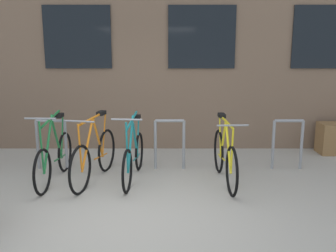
# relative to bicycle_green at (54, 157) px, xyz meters

# --- Properties ---
(ground_plane) EXTENTS (42.00, 42.00, 0.00)m
(ground_plane) POSITION_rel_bicycle_green_xyz_m (1.21, -1.30, -0.38)
(ground_plane) COLOR #B2ADA0
(storefront_building) EXTENTS (28.00, 5.77, 5.82)m
(storefront_building) POSITION_rel_bicycle_green_xyz_m (1.21, 4.76, 2.53)
(storefront_building) COLOR #7A604C
(storefront_building) RESTS_ON ground
(bike_rack) EXTENTS (6.53, 0.05, 0.86)m
(bike_rack) POSITION_rel_bicycle_green_xyz_m (0.78, 0.60, 0.13)
(bike_rack) COLOR gray
(bike_rack) RESTS_ON ground
(bicycle_green) EXTENTS (0.44, 1.72, 1.11)m
(bicycle_green) POSITION_rel_bicycle_green_xyz_m (0.00, 0.00, 0.00)
(bicycle_green) COLOR black
(bicycle_green) RESTS_ON ground
(bicycle_teal) EXTENTS (0.44, 1.69, 1.08)m
(bicycle_teal) POSITION_rel_bicycle_green_xyz_m (1.22, 0.08, -0.01)
(bicycle_teal) COLOR black
(bicycle_teal) RESTS_ON ground
(bicycle_yellow) EXTENTS (0.44, 1.76, 1.03)m
(bicycle_yellow) POSITION_rel_bicycle_green_xyz_m (2.63, -0.04, 0.01)
(bicycle_yellow) COLOR black
(bicycle_yellow) RESTS_ON ground
(bicycle_orange) EXTENTS (0.52, 1.74, 1.07)m
(bicycle_orange) POSITION_rel_bicycle_green_xyz_m (0.62, 0.02, 0.01)
(bicycle_orange) COLOR black
(bicycle_orange) RESTS_ON ground
(planter_box) EXTENTS (0.70, 0.44, 0.60)m
(planter_box) POSITION_rel_bicycle_green_xyz_m (5.05, 1.55, -0.08)
(planter_box) COLOR olive
(planter_box) RESTS_ON ground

